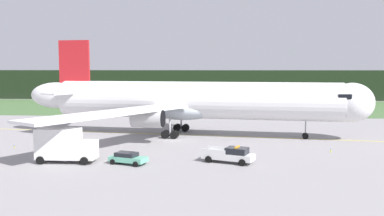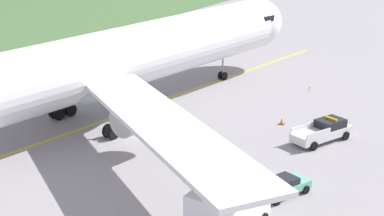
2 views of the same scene
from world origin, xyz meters
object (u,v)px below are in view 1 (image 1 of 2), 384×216
staff_car (128,158)px  catering_truck (64,145)px  airliner (192,101)px  ops_pickup_truck (230,155)px  apron_cone (244,152)px

staff_car → catering_truck: bearing=177.4°
airliner → catering_truck: (-12.89, -20.04, -3.40)m
ops_pickup_truck → staff_car: (-11.23, -1.50, -0.20)m
ops_pickup_truck → staff_car: 11.34m
airliner → staff_car: airliner is taller
catering_truck → staff_car: (7.26, -0.33, -1.28)m
catering_truck → apron_cone: bearing=16.2°
ops_pickup_truck → catering_truck: (-18.50, -1.17, 1.08)m
airliner → apron_cone: bearing=-62.3°
staff_car → apron_cone: staff_car is taller
ops_pickup_truck → apron_cone: 5.11m
apron_cone → airliner: bearing=117.7°
airliner → ops_pickup_truck: size_ratio=8.95×
ops_pickup_truck → catering_truck: bearing=-176.4°
catering_truck → apron_cone: size_ratio=10.95×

